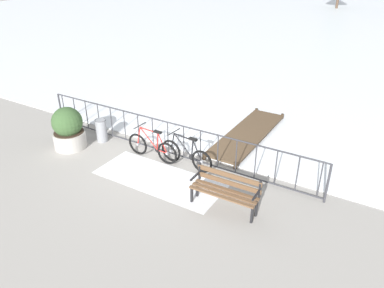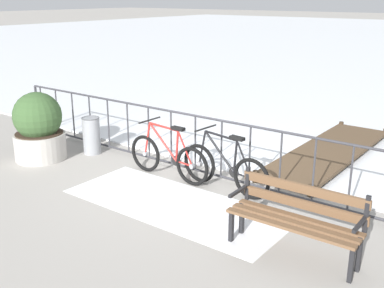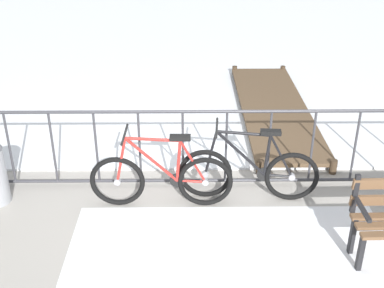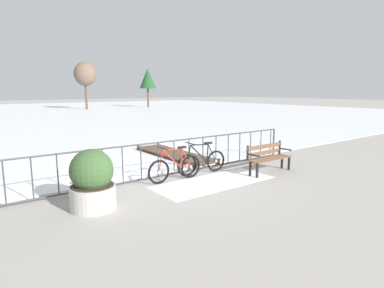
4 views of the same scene
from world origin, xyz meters
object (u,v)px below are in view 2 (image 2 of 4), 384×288
object	(u,v)px
planter_with_shrub	(39,128)
trash_bin	(92,135)
bicycle_near_railing	(225,169)
park_bench	(297,214)
bicycle_second	(168,158)

from	to	relation	value
planter_with_shrub	trash_bin	xyz separation A→B (m)	(0.54, 0.80, -0.24)
bicycle_near_railing	park_bench	size ratio (longest dim) A/B	1.06
bicycle_near_railing	park_bench	bearing A→B (deg)	-31.79
park_bench	planter_with_shrub	size ratio (longest dim) A/B	1.25
bicycle_second	trash_bin	distance (m)	2.05
park_bench	trash_bin	bearing A→B (deg)	167.91
trash_bin	bicycle_second	bearing A→B (deg)	-2.83
bicycle_second	bicycle_near_railing	bearing A→B (deg)	7.56
trash_bin	park_bench	bearing A→B (deg)	-12.09
bicycle_near_railing	planter_with_shrub	xyz separation A→B (m)	(-3.64, -0.84, 0.24)
bicycle_near_railing	planter_with_shrub	world-z (taller)	planter_with_shrub
bicycle_near_railing	bicycle_second	distance (m)	1.06
planter_with_shrub	trash_bin	world-z (taller)	planter_with_shrub
bicycle_second	planter_with_shrub	size ratio (longest dim) A/B	1.33
bicycle_near_railing	planter_with_shrub	size ratio (longest dim) A/B	1.32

